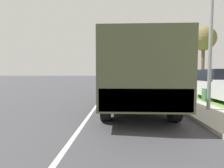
{
  "coord_description": "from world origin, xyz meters",
  "views": [
    {
      "loc": [
        1.12,
        3.99,
        1.57
      ],
      "look_at": [
        0.72,
        13.57,
        1.0
      ],
      "focal_mm": 28.0,
      "sensor_mm": 36.0,
      "label": 1
    }
  ],
  "objects_px": {
    "car_nearest_ahead": "(123,80)",
    "car_second_ahead": "(103,78)",
    "lamp_post": "(206,6)",
    "military_truck": "(134,73)",
    "car_third_ahead": "(123,77)"
  },
  "relations": [
    {
      "from": "car_third_ahead",
      "to": "lamp_post",
      "type": "bearing_deg",
      "value": -86.63
    },
    {
      "from": "military_truck",
      "to": "car_nearest_ahead",
      "type": "xyz_separation_m",
      "value": [
        -0.26,
        14.29,
        -0.84
      ]
    },
    {
      "from": "military_truck",
      "to": "lamp_post",
      "type": "height_order",
      "value": "lamp_post"
    },
    {
      "from": "car_nearest_ahead",
      "to": "car_third_ahead",
      "type": "bearing_deg",
      "value": 88.64
    },
    {
      "from": "car_nearest_ahead",
      "to": "car_second_ahead",
      "type": "distance_m",
      "value": 12.13
    },
    {
      "from": "car_second_ahead",
      "to": "military_truck",
      "type": "bearing_deg",
      "value": -81.53
    },
    {
      "from": "car_nearest_ahead",
      "to": "car_second_ahead",
      "type": "xyz_separation_m",
      "value": [
        -3.59,
        11.59,
        0.0
      ]
    },
    {
      "from": "car_nearest_ahead",
      "to": "car_third_ahead",
      "type": "relative_size",
      "value": 1.02
    },
    {
      "from": "car_nearest_ahead",
      "to": "lamp_post",
      "type": "bearing_deg",
      "value": -78.72
    },
    {
      "from": "car_second_ahead",
      "to": "lamp_post",
      "type": "bearing_deg",
      "value": -76.1
    },
    {
      "from": "military_truck",
      "to": "car_nearest_ahead",
      "type": "distance_m",
      "value": 14.32
    },
    {
      "from": "military_truck",
      "to": "lamp_post",
      "type": "distance_m",
      "value": 3.89
    },
    {
      "from": "car_second_ahead",
      "to": "car_third_ahead",
      "type": "relative_size",
      "value": 1.07
    },
    {
      "from": "military_truck",
      "to": "car_second_ahead",
      "type": "bearing_deg",
      "value": 98.47
    },
    {
      "from": "military_truck",
      "to": "car_nearest_ahead",
      "type": "bearing_deg",
      "value": 91.06
    }
  ]
}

